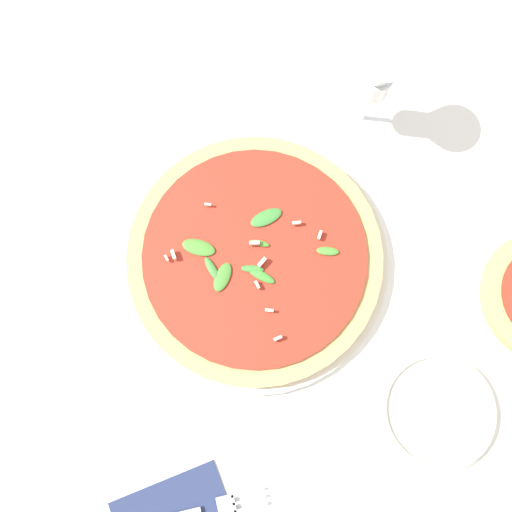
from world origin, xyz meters
TOP-DOWN VIEW (x-y plane):
  - ground_plane at (0.00, 0.00)m, footprint 6.00×6.00m
  - pizza_arugula_main at (0.03, -0.01)m, footprint 0.36×0.36m
  - wine_glass at (0.23, 0.17)m, footprint 0.08×0.08m
  - side_plate_white at (0.23, -0.25)m, footprint 0.15×0.15m

SIDE VIEW (x-z plane):
  - ground_plane at x=0.00m, z-range 0.00..0.00m
  - side_plate_white at x=0.23m, z-range 0.00..0.02m
  - pizza_arugula_main at x=0.03m, z-range -0.01..0.04m
  - wine_glass at x=0.23m, z-range 0.03..0.21m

